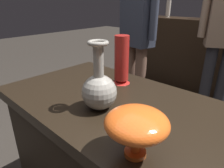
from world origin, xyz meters
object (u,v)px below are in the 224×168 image
object	(u,v)px
vase_centerpiece	(99,89)
vase_left_accent	(122,61)
shelf_vase_left	(205,8)
shelf_vase_far_left	(168,9)
vase_right_accent	(137,124)
visitor_near_left	(137,29)

from	to	relation	value
vase_centerpiece	vase_left_accent	size ratio (longest dim) A/B	1.10
vase_left_accent	shelf_vase_left	distance (m)	2.12
vase_left_accent	shelf_vase_far_left	distance (m)	2.25
vase_right_accent	shelf_vase_far_left	size ratio (longest dim) A/B	0.78
shelf_vase_far_left	visitor_near_left	distance (m)	1.31
vase_left_accent	visitor_near_left	distance (m)	0.96
vase_left_accent	shelf_vase_far_left	size ratio (longest dim) A/B	1.11
shelf_vase_far_left	vase_left_accent	bearing A→B (deg)	-66.96
vase_left_accent	visitor_near_left	size ratio (longest dim) A/B	0.15
vase_right_accent	shelf_vase_left	size ratio (longest dim) A/B	0.67
vase_centerpiece	vase_right_accent	bearing A→B (deg)	-23.46
vase_centerpiece	vase_left_accent	bearing A→B (deg)	113.04
vase_centerpiece	shelf_vase_left	world-z (taller)	shelf_vase_left
vase_right_accent	visitor_near_left	world-z (taller)	visitor_near_left
vase_left_accent	vase_right_accent	size ratio (longest dim) A/B	1.42
shelf_vase_left	vase_centerpiece	bearing A→B (deg)	-78.65
shelf_vase_left	visitor_near_left	xyz separation A→B (m)	(-0.14, -1.26, -0.15)
vase_right_accent	shelf_vase_left	distance (m)	2.59
vase_left_accent	shelf_vase_left	size ratio (longest dim) A/B	0.95
shelf_vase_left	visitor_near_left	distance (m)	1.28
shelf_vase_left	vase_right_accent	bearing A→B (deg)	-73.21
vase_right_accent	shelf_vase_far_left	xyz separation A→B (m)	(-1.26, 2.45, 0.20)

